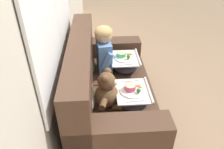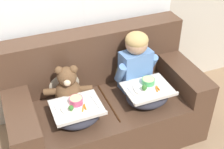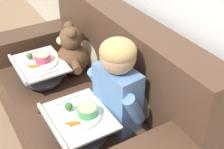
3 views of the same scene
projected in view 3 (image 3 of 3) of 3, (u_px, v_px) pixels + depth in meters
ground_plane at (87, 143)px, 2.29m from camera, size 14.00×14.00×0.00m
couch at (93, 104)px, 2.13m from camera, size 1.67×0.85×0.95m
throw_pillow_behind_child at (142, 91)px, 1.84m from camera, size 0.35×0.17×0.36m
throw_pillow_behind_teddy at (94, 46)px, 2.28m from camera, size 0.35×0.17×0.36m
child_figure at (118, 80)px, 1.69m from camera, size 0.40×0.21×0.55m
teddy_bear at (71, 53)px, 2.21m from camera, size 0.41×0.29×0.38m
lap_tray_child at (79, 125)px, 1.71m from camera, size 0.39×0.32×0.22m
lap_tray_teddy at (40, 71)px, 2.15m from camera, size 0.39×0.32×0.22m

